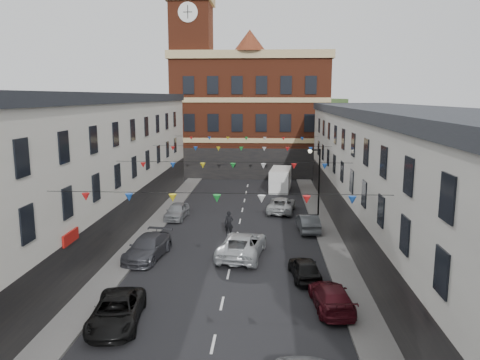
% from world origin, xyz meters
% --- Properties ---
extents(ground, '(160.00, 160.00, 0.00)m').
position_xyz_m(ground, '(0.00, 0.00, 0.00)').
color(ground, black).
rests_on(ground, ground).
extents(pavement_left, '(1.80, 64.00, 0.15)m').
position_xyz_m(pavement_left, '(-6.90, 2.00, 0.07)').
color(pavement_left, '#605E5B').
rests_on(pavement_left, ground).
extents(pavement_right, '(1.80, 64.00, 0.15)m').
position_xyz_m(pavement_right, '(6.90, 2.00, 0.07)').
color(pavement_right, '#605E5B').
rests_on(pavement_right, ground).
extents(terrace_left, '(8.40, 56.00, 10.70)m').
position_xyz_m(terrace_left, '(-11.78, 1.00, 5.35)').
color(terrace_left, beige).
rests_on(terrace_left, ground).
extents(terrace_right, '(8.40, 56.00, 9.70)m').
position_xyz_m(terrace_right, '(11.78, 1.00, 4.85)').
color(terrace_right, beige).
rests_on(terrace_right, ground).
extents(civic_building, '(20.60, 13.30, 18.50)m').
position_xyz_m(civic_building, '(0.00, 37.95, 8.14)').
color(civic_building, maroon).
rests_on(civic_building, ground).
extents(clock_tower, '(5.60, 5.60, 30.00)m').
position_xyz_m(clock_tower, '(-7.50, 35.00, 14.93)').
color(clock_tower, maroon).
rests_on(clock_tower, ground).
extents(distant_hill, '(40.00, 14.00, 10.00)m').
position_xyz_m(distant_hill, '(-4.00, 62.00, 5.00)').
color(distant_hill, '#2E4B23').
rests_on(distant_hill, ground).
extents(street_lamp, '(1.10, 0.36, 6.00)m').
position_xyz_m(street_lamp, '(6.55, 14.00, 3.90)').
color(street_lamp, black).
rests_on(street_lamp, ground).
extents(car_left_c, '(2.69, 4.95, 1.32)m').
position_xyz_m(car_left_c, '(-4.67, -6.52, 0.66)').
color(car_left_c, black).
rests_on(car_left_c, ground).
extents(car_left_d, '(2.70, 5.29, 1.47)m').
position_xyz_m(car_left_d, '(-5.50, 2.51, 0.73)').
color(car_left_d, '#414248').
rests_on(car_left_d, ground).
extents(car_left_e, '(1.85, 4.09, 1.36)m').
position_xyz_m(car_left_e, '(-5.50, 12.55, 0.68)').
color(car_left_e, '#909398').
rests_on(car_left_e, ground).
extents(car_right_c, '(2.14, 4.50, 1.27)m').
position_xyz_m(car_right_c, '(5.50, -4.27, 0.63)').
color(car_right_c, '#4C0F18').
rests_on(car_right_c, ground).
extents(car_right_d, '(1.93, 3.91, 1.28)m').
position_xyz_m(car_right_d, '(4.49, -0.41, 0.64)').
color(car_right_d, black).
rests_on(car_right_d, ground).
extents(car_right_e, '(1.73, 4.27, 1.38)m').
position_xyz_m(car_right_e, '(5.50, 9.40, 0.69)').
color(car_right_e, '#4C4F53').
rests_on(car_right_e, ground).
extents(car_right_f, '(2.95, 5.24, 1.38)m').
position_xyz_m(car_right_f, '(3.60, 15.38, 0.69)').
color(car_right_f, '#B6BABB').
rests_on(car_right_f, ground).
extents(moving_car, '(3.40, 6.08, 1.61)m').
position_xyz_m(moving_car, '(0.64, 3.19, 0.80)').
color(moving_car, silver).
rests_on(moving_car, ground).
extents(white_van, '(2.69, 5.69, 2.43)m').
position_xyz_m(white_van, '(3.80, 25.72, 1.21)').
color(white_van, white).
rests_on(white_van, ground).
extents(pedestrian, '(0.74, 0.54, 1.89)m').
position_xyz_m(pedestrian, '(-0.60, 7.87, 0.94)').
color(pedestrian, black).
rests_on(pedestrian, ground).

